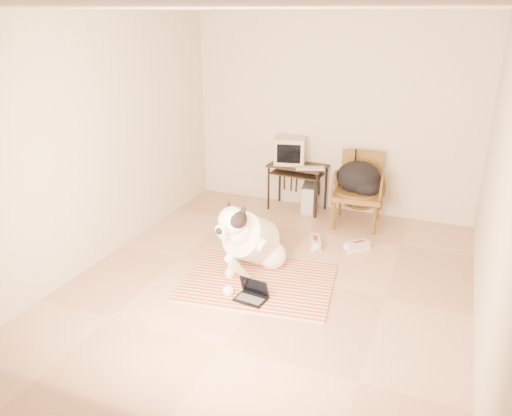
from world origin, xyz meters
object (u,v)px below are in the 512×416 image
Objects in this scene: laptop at (252,294)px; dog at (251,241)px; crt_monitor at (290,150)px; backpack at (360,179)px; rattan_chair at (358,189)px; computer_desk at (297,172)px; pc_tower at (309,198)px.

dog is at bearing 113.53° from laptop.
backpack is (1.06, -0.27, -0.22)m from crt_monitor.
laptop is at bearing -103.34° from rattan_chair.
crt_monitor is 0.82× the size of backpack.
rattan_chair reaches higher than backpack.
dog reaches higher than backpack.
laptop is 2.45m from rattan_chair.
crt_monitor reaches higher than dog.
backpack is at bearing -14.18° from crt_monitor.
computer_desk is at bearing 167.65° from backpack.
computer_desk is at bearing -25.67° from crt_monitor.
backpack is (0.01, -0.04, 0.16)m from rattan_chair.
dog is 1.36× the size of rattan_chair.
pc_tower is at bearing 166.39° from rattan_chair.
backpack is at bearing 76.15° from laptop.
backpack is at bearing 65.23° from dog.
rattan_chair reaches higher than dog.
laptop is 0.35× the size of rattan_chair.
laptop is 2.59m from computer_desk.
rattan_chair is at bearing 66.02° from dog.
pc_tower reaches higher than laptop.
computer_desk is 1.41× the size of backpack.
dog is 3.89× the size of laptop.
computer_desk is at bearing 169.67° from rattan_chair.
rattan_chair is at bearing -10.33° from computer_desk.
pc_tower is 0.47× the size of rattan_chair.
dog is 1.97m from rattan_chair.
pc_tower is (-0.17, 2.53, 0.13)m from laptop.
pc_tower is 0.80m from rattan_chair.
dog reaches higher than pc_tower.
pc_tower is at bearing -9.84° from crt_monitor.
backpack is at bearing -69.81° from rattan_chair.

